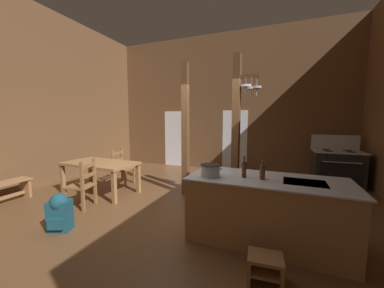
% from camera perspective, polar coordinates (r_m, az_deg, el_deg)
% --- Properties ---
extents(ground_plane, '(8.70, 8.39, 0.10)m').
position_cam_1_polar(ground_plane, '(4.35, -3.90, -17.71)').
color(ground_plane, brown).
extents(wall_back, '(8.70, 0.14, 4.62)m').
position_cam_1_polar(wall_back, '(7.68, 8.49, 10.64)').
color(wall_back, brown).
rests_on(wall_back, ground_plane).
extents(wall_left, '(0.14, 8.39, 4.62)m').
position_cam_1_polar(wall_left, '(6.78, -37.16, 10.05)').
color(wall_left, brown).
rests_on(wall_left, ground_plane).
extents(glazed_door_back_left, '(1.00, 0.01, 2.05)m').
position_cam_1_polar(glazed_door_back_left, '(8.19, -4.00, 1.40)').
color(glazed_door_back_left, white).
rests_on(glazed_door_back_left, ground_plane).
extents(glazed_panel_back_right, '(0.84, 0.01, 2.05)m').
position_cam_1_polar(glazed_panel_back_right, '(7.54, 11.14, 0.88)').
color(glazed_panel_back_right, white).
rests_on(glazed_panel_back_right, ground_plane).
extents(kitchen_island, '(2.19, 1.03, 0.91)m').
position_cam_1_polar(kitchen_island, '(3.37, 18.78, -16.09)').
color(kitchen_island, '#9E7044').
rests_on(kitchen_island, ground_plane).
extents(stove_range, '(1.15, 0.84, 1.32)m').
position_cam_1_polar(stove_range, '(6.82, 33.77, -5.24)').
color(stove_range, black).
rests_on(stove_range, ground_plane).
extents(support_post_with_pot_rack, '(0.54, 0.21, 2.97)m').
position_cam_1_polar(support_post_with_pot_rack, '(4.34, 11.77, 4.26)').
color(support_post_with_pot_rack, brown).
rests_on(support_post_with_pot_rack, ground_plane).
extents(support_post_center, '(0.14, 0.14, 2.97)m').
position_cam_1_polar(support_post_center, '(4.92, -1.78, 3.58)').
color(support_post_center, brown).
rests_on(support_post_center, ground_plane).
extents(step_stool, '(0.38, 0.30, 0.30)m').
position_cam_1_polar(step_stool, '(2.74, 18.66, -28.29)').
color(step_stool, olive).
rests_on(step_stool, ground_plane).
extents(dining_table, '(1.75, 0.99, 0.74)m').
position_cam_1_polar(dining_table, '(5.54, -23.01, -5.33)').
color(dining_table, '#9E7044').
rests_on(dining_table, ground_plane).
extents(ladderback_chair_near_window, '(0.52, 0.52, 0.95)m').
position_cam_1_polar(ladderback_chair_near_window, '(4.84, -26.84, -9.60)').
color(ladderback_chair_near_window, olive).
rests_on(ladderback_chair_near_window, ground_plane).
extents(ladderback_chair_by_post, '(0.45, 0.45, 0.95)m').
position_cam_1_polar(ladderback_chair_by_post, '(6.16, -17.98, -5.91)').
color(ladderback_chair_by_post, olive).
rests_on(ladderback_chair_by_post, ground_plane).
extents(backpack, '(0.38, 0.37, 0.60)m').
position_cam_1_polar(backpack, '(4.07, -31.50, -14.83)').
color(backpack, '#194756').
rests_on(backpack, ground_plane).
extents(stockpot_on_counter, '(0.36, 0.29, 0.17)m').
position_cam_1_polar(stockpot_on_counter, '(3.16, 4.80, -6.93)').
color(stockpot_on_counter, '#B7BABF').
rests_on(stockpot_on_counter, kitchen_island).
extents(mixing_bowl_on_counter, '(0.23, 0.23, 0.08)m').
position_cam_1_polar(mixing_bowl_on_counter, '(3.63, 4.57, -5.92)').
color(mixing_bowl_on_counter, silver).
rests_on(mixing_bowl_on_counter, kitchen_island).
extents(bottle_tall_on_counter, '(0.06, 0.06, 0.31)m').
position_cam_1_polar(bottle_tall_on_counter, '(3.17, 13.54, -6.37)').
color(bottle_tall_on_counter, '#56331E').
rests_on(bottle_tall_on_counter, kitchen_island).
extents(bottle_short_on_counter, '(0.07, 0.07, 0.26)m').
position_cam_1_polar(bottle_short_on_counter, '(3.14, 18.05, -6.99)').
color(bottle_short_on_counter, '#56331E').
rests_on(bottle_short_on_counter, kitchen_island).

